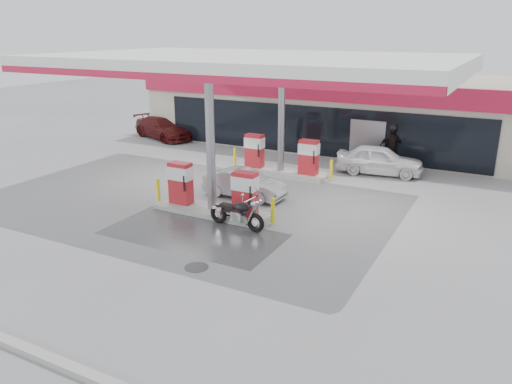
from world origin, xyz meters
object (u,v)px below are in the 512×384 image
at_px(attendant, 256,150).
at_px(parked_car_left, 163,128).
at_px(sedan_white, 380,160).
at_px(pump_island_far, 281,159).
at_px(hatchback_silver, 245,184).
at_px(pump_island_near, 212,195).
at_px(parked_motorcycle, 238,214).
at_px(biker_walking, 392,147).

height_order(attendant, parked_car_left, attendant).
distance_m(sedan_white, parked_car_left, 14.22).
distance_m(pump_island_far, parked_car_left, 10.77).
bearing_deg(hatchback_silver, pump_island_near, 176.75).
bearing_deg(sedan_white, pump_island_far, 110.57).
distance_m(parked_motorcycle, sedan_white, 9.36).
xyz_separation_m(pump_island_near, attendant, (-1.85, 7.00, 0.06)).
bearing_deg(hatchback_silver, sedan_white, -32.59).
relative_size(hatchback_silver, biker_walking, 1.71).
relative_size(parked_car_left, biker_walking, 2.32).
bearing_deg(attendant, pump_island_near, -143.20).
relative_size(pump_island_near, pump_island_far, 1.00).
height_order(pump_island_far, sedan_white, pump_island_far).
xyz_separation_m(sedan_white, biker_walking, (0.16, 1.60, 0.32)).
distance_m(pump_island_near, attendant, 7.24).
xyz_separation_m(parked_motorcycle, parked_car_left, (-11.54, 10.80, 0.17)).
height_order(hatchback_silver, biker_walking, biker_walking).
xyz_separation_m(parked_motorcycle, sedan_white, (2.57, 9.00, 0.18)).
bearing_deg(sedan_white, parked_car_left, 75.14).
distance_m(pump_island_near, sedan_white, 9.17).
xyz_separation_m(pump_island_far, parked_car_left, (-10.00, 4.00, -0.03)).
bearing_deg(biker_walking, attendant, -175.08).
height_order(pump_island_far, attendant, pump_island_far).
relative_size(parked_motorcycle, hatchback_silver, 0.65).
bearing_deg(pump_island_far, parked_car_left, 158.20).
height_order(pump_island_near, sedan_white, pump_island_near).
bearing_deg(parked_motorcycle, sedan_white, 78.87).
bearing_deg(biker_walking, sedan_white, -115.33).
bearing_deg(sedan_white, hatchback_silver, 139.03).
xyz_separation_m(parked_car_left, biker_walking, (14.27, -0.20, 0.33)).
bearing_deg(biker_walking, parked_car_left, 159.54).
bearing_deg(parked_motorcycle, pump_island_far, 107.57).
xyz_separation_m(hatchback_silver, parked_car_left, (-10.16, 7.80, 0.11)).
distance_m(attendant, hatchback_silver, 5.21).
bearing_deg(parked_car_left, attendant, -89.95).
distance_m(pump_island_far, parked_motorcycle, 6.98).
bearing_deg(attendant, parked_car_left, 91.75).
bearing_deg(attendant, sedan_white, -56.65).
relative_size(parked_motorcycle, parked_car_left, 0.48).
bearing_deg(pump_island_far, attendant, 151.65).
bearing_deg(hatchback_silver, biker_walking, -27.63).
relative_size(pump_island_near, biker_walking, 2.56).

